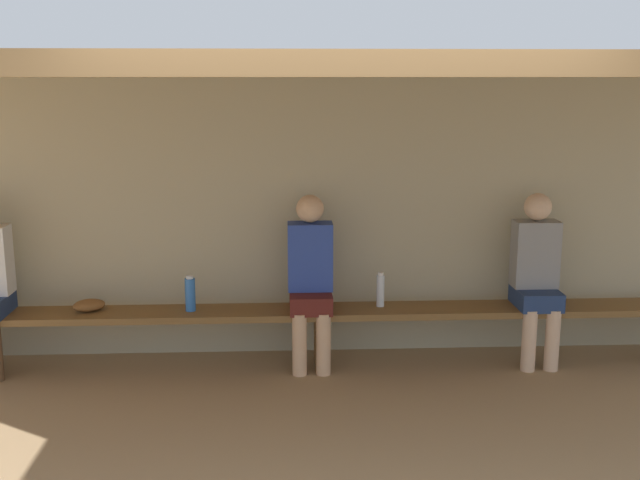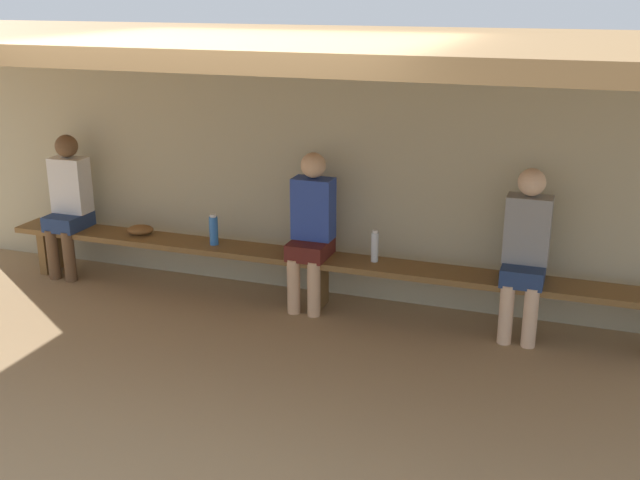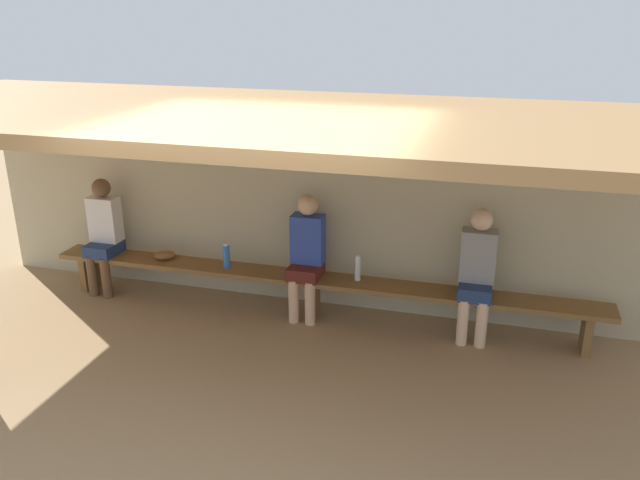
{
  "view_description": "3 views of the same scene",
  "coord_description": "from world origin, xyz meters",
  "px_view_note": "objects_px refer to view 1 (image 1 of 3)",
  "views": [
    {
      "loc": [
        -0.28,
        -4.14,
        2.2
      ],
      "look_at": [
        -0.02,
        1.1,
        1.1
      ],
      "focal_mm": 43.48,
      "sensor_mm": 36.0,
      "label": 1
    },
    {
      "loc": [
        2.05,
        -4.21,
        2.61
      ],
      "look_at": [
        0.19,
        1.06,
        0.78
      ],
      "focal_mm": 43.16,
      "sensor_mm": 36.0,
      "label": 2
    },
    {
      "loc": [
        1.77,
        -4.48,
        3.21
      ],
      "look_at": [
        0.11,
        1.44,
        0.92
      ],
      "focal_mm": 36.35,
      "sensor_mm": 36.0,
      "label": 3
    }
  ],
  "objects_px": {
    "bench": "(320,318)",
    "water_bottle_blue": "(380,290)",
    "player_with_sunglasses": "(310,275)",
    "player_leftmost": "(537,272)",
    "water_bottle_green": "(190,294)",
    "baseball_glove_tan": "(89,305)"
  },
  "relations": [
    {
      "from": "water_bottle_green",
      "to": "baseball_glove_tan",
      "type": "distance_m",
      "value": 0.78
    },
    {
      "from": "player_with_sunglasses",
      "to": "player_leftmost",
      "type": "distance_m",
      "value": 1.75
    },
    {
      "from": "water_bottle_green",
      "to": "player_leftmost",
      "type": "bearing_deg",
      "value": 0.03
    },
    {
      "from": "bench",
      "to": "water_bottle_green",
      "type": "relative_size",
      "value": 21.73
    },
    {
      "from": "player_leftmost",
      "to": "water_bottle_blue",
      "type": "height_order",
      "value": "player_leftmost"
    },
    {
      "from": "water_bottle_green",
      "to": "bench",
      "type": "bearing_deg",
      "value": -0.1
    },
    {
      "from": "player_leftmost",
      "to": "baseball_glove_tan",
      "type": "height_order",
      "value": "player_leftmost"
    },
    {
      "from": "player_leftmost",
      "to": "water_bottle_blue",
      "type": "distance_m",
      "value": 1.21
    },
    {
      "from": "bench",
      "to": "water_bottle_blue",
      "type": "bearing_deg",
      "value": 5.54
    },
    {
      "from": "player_with_sunglasses",
      "to": "baseball_glove_tan",
      "type": "height_order",
      "value": "player_with_sunglasses"
    },
    {
      "from": "water_bottle_green",
      "to": "player_with_sunglasses",
      "type": "bearing_deg",
      "value": 0.09
    },
    {
      "from": "player_leftmost",
      "to": "water_bottle_blue",
      "type": "relative_size",
      "value": 4.91
    },
    {
      "from": "bench",
      "to": "water_bottle_blue",
      "type": "distance_m",
      "value": 0.52
    },
    {
      "from": "water_bottle_green",
      "to": "water_bottle_blue",
      "type": "xyz_separation_m",
      "value": [
        1.46,
        0.04,
        -0.0
      ]
    },
    {
      "from": "bench",
      "to": "water_bottle_green",
      "type": "xyz_separation_m",
      "value": [
        -0.98,
        0.0,
        0.21
      ]
    },
    {
      "from": "player_leftmost",
      "to": "bench",
      "type": "bearing_deg",
      "value": -179.89
    },
    {
      "from": "water_bottle_green",
      "to": "water_bottle_blue",
      "type": "distance_m",
      "value": 1.46
    },
    {
      "from": "bench",
      "to": "water_bottle_green",
      "type": "distance_m",
      "value": 1.0
    },
    {
      "from": "baseball_glove_tan",
      "to": "player_leftmost",
      "type": "bearing_deg",
      "value": -22.58
    },
    {
      "from": "water_bottle_green",
      "to": "baseball_glove_tan",
      "type": "height_order",
      "value": "water_bottle_green"
    },
    {
      "from": "bench",
      "to": "player_with_sunglasses",
      "type": "xyz_separation_m",
      "value": [
        -0.07,
        0.0,
        0.34
      ]
    },
    {
      "from": "player_with_sunglasses",
      "to": "player_leftmost",
      "type": "xyz_separation_m",
      "value": [
        1.75,
        0.0,
        0.0
      ]
    }
  ]
}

